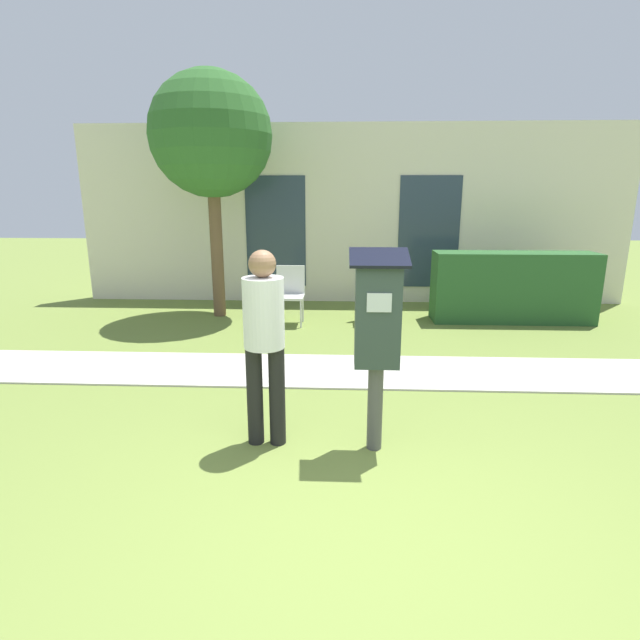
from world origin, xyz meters
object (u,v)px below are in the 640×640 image
parking_meter (377,326)px  outdoor_chair_middle (374,289)px  outdoor_chair_left (290,290)px  person_standing (264,334)px

parking_meter → outdoor_chair_middle: bearing=86.9°
outdoor_chair_left → outdoor_chair_middle: (1.31, 0.15, 0.00)m
person_standing → parking_meter: bearing=-13.2°
parking_meter → outdoor_chair_middle: size_ratio=1.77×
outdoor_chair_left → outdoor_chair_middle: 1.31m
outdoor_chair_left → person_standing: bearing=-64.7°
parking_meter → outdoor_chair_middle: parking_meter is taller
parking_meter → person_standing: size_ratio=1.01×
person_standing → outdoor_chair_left: person_standing is taller
parking_meter → outdoor_chair_left: (-1.08, 3.94, -0.49)m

